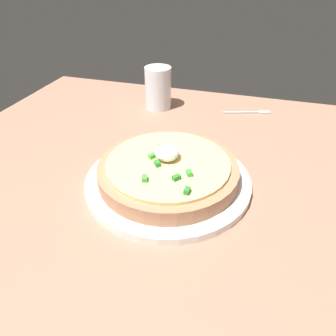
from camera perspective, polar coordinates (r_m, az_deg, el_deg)
dining_table at (r=62.63cm, az=-2.90°, el=0.27°), size 90.24×79.28×3.05cm
plate at (r=55.17cm, az=-0.00°, el=-2.28°), size 29.03×29.03×1.37cm
pizza at (r=53.79cm, az=-0.01°, el=-0.28°), size 24.36×24.36×5.89cm
cup_near at (r=82.63cm, az=-1.82°, el=14.24°), size 6.77×6.77×10.58cm
fork at (r=83.40cm, az=14.95°, el=9.83°), size 11.89×4.71×0.50cm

